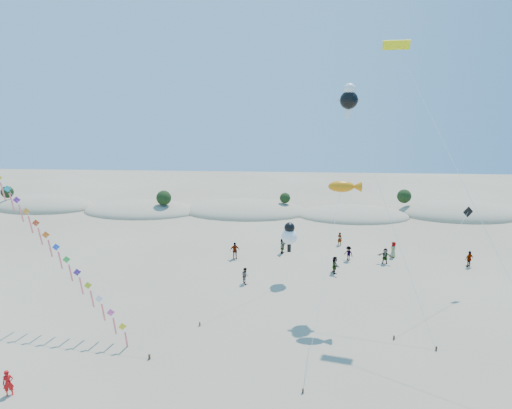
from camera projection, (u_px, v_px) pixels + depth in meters
The scene contains 8 objects.
dune_ridge at pixel (252, 211), 64.94m from camera, with size 145.30×11.49×5.57m.
fish_kite at pixel (345, 187), 33.25m from camera, with size 4.77×11.25×10.91m.
cartoon_kite_low at pixel (289, 235), 40.51m from camera, with size 7.78×10.00×5.72m.
cartoon_kite_high at pixel (349, 98), 35.94m from camera, with size 6.52×11.07×18.34m.
parafoil_kite at pixel (400, 53), 33.01m from camera, with size 8.17×17.97×21.54m.
dark_kite at pixel (451, 241), 36.52m from camera, with size 8.93×9.86×7.70m.
flyer_foreground at pixel (8, 383), 25.35m from camera, with size 0.60×0.39×1.64m, color red.
beachgoers at pixel (334, 255), 45.39m from camera, with size 25.67×12.08×1.86m.
Camera 1 is at (5.47, -17.30, 17.46)m, focal length 30.00 mm.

